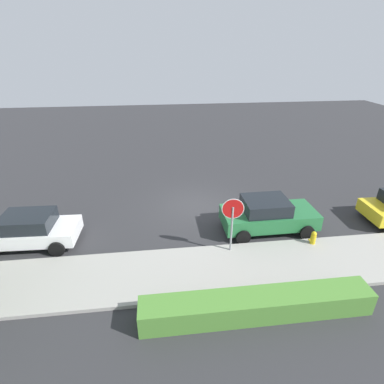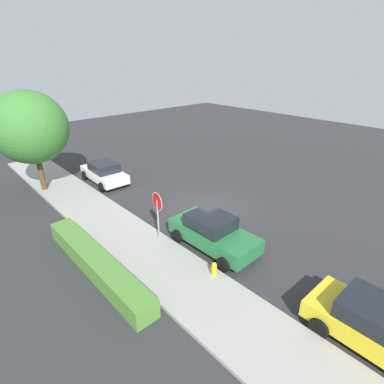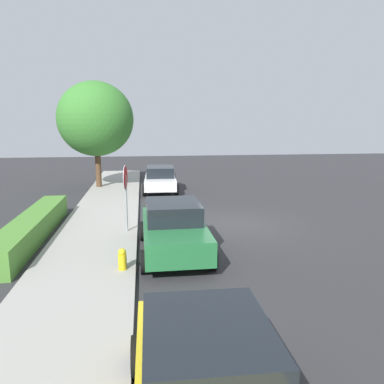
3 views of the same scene
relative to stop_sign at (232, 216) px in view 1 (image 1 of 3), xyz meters
The scene contains 7 objects.
ground_plane 4.53m from the stop_sign, 78.79° to the right, with size 60.00×60.00×0.00m, color #2D2D30.
sidewalk_curb 2.13m from the stop_sign, 52.45° to the left, with size 32.00×2.84×0.14m, color #9E9B93.
stop_sign is the anchor object (origin of this frame).
parked_car_green 2.72m from the stop_sign, 144.05° to the right, with size 4.23×2.06×1.56m.
parked_car_white 8.49m from the stop_sign, 10.78° to the right, with size 4.10×2.06×1.44m.
fire_hydrant 3.81m from the stop_sign, behind, with size 0.30×0.22×0.72m.
front_yard_hedge 3.46m from the stop_sign, 91.33° to the left, with size 7.29×0.93×0.80m.
Camera 1 is at (1.93, 13.77, 7.69)m, focal length 28.00 mm.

